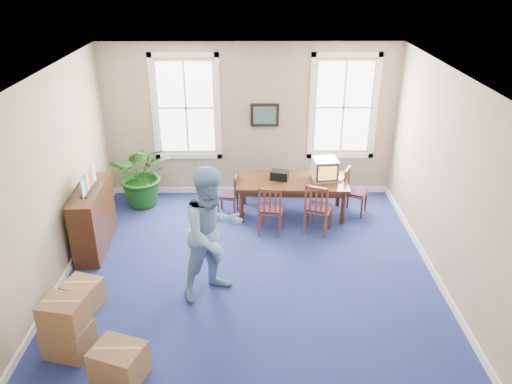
{
  "coord_description": "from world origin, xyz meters",
  "views": [
    {
      "loc": [
        0.04,
        -6.64,
        4.7
      ],
      "look_at": [
        0.1,
        0.6,
        1.25
      ],
      "focal_mm": 35.0,
      "sensor_mm": 36.0,
      "label": 1
    }
  ],
  "objects_px": {
    "credenza": "(93,218)",
    "man": "(213,233)",
    "crt_tv": "(325,169)",
    "potted_plant": "(143,174)",
    "conference_table": "(292,197)",
    "chair_near_left": "(271,209)",
    "cardboard_boxes": "(86,320)"
  },
  "relations": [
    {
      "from": "credenza",
      "to": "man",
      "type": "bearing_deg",
      "value": -33.87
    },
    {
      "from": "man",
      "to": "credenza",
      "type": "distance_m",
      "value": 2.59
    },
    {
      "from": "crt_tv",
      "to": "credenza",
      "type": "relative_size",
      "value": 0.34
    },
    {
      "from": "potted_plant",
      "to": "conference_table",
      "type": "bearing_deg",
      "value": -8.23
    },
    {
      "from": "credenza",
      "to": "crt_tv",
      "type": "bearing_deg",
      "value": 14.55
    },
    {
      "from": "chair_near_left",
      "to": "man",
      "type": "bearing_deg",
      "value": 71.43
    },
    {
      "from": "crt_tv",
      "to": "potted_plant",
      "type": "distance_m",
      "value": 3.66
    },
    {
      "from": "cardboard_boxes",
      "to": "chair_near_left",
      "type": "bearing_deg",
      "value": 50.28
    },
    {
      "from": "man",
      "to": "cardboard_boxes",
      "type": "xyz_separation_m",
      "value": [
        -1.58,
        -1.18,
        -0.6
      ]
    },
    {
      "from": "credenza",
      "to": "cardboard_boxes",
      "type": "xyz_separation_m",
      "value": [
        0.6,
        -2.51,
        -0.15
      ]
    },
    {
      "from": "conference_table",
      "to": "cardboard_boxes",
      "type": "distance_m",
      "value": 4.76
    },
    {
      "from": "crt_tv",
      "to": "cardboard_boxes",
      "type": "relative_size",
      "value": 0.33
    },
    {
      "from": "man",
      "to": "credenza",
      "type": "relative_size",
      "value": 1.41
    },
    {
      "from": "chair_near_left",
      "to": "credenza",
      "type": "distance_m",
      "value": 3.15
    },
    {
      "from": "credenza",
      "to": "potted_plant",
      "type": "relative_size",
      "value": 1.08
    },
    {
      "from": "chair_near_left",
      "to": "credenza",
      "type": "xyz_separation_m",
      "value": [
        -3.1,
        -0.51,
        0.09
      ]
    },
    {
      "from": "man",
      "to": "cardboard_boxes",
      "type": "bearing_deg",
      "value": -179.62
    },
    {
      "from": "man",
      "to": "cardboard_boxes",
      "type": "distance_m",
      "value": 2.06
    },
    {
      "from": "chair_near_left",
      "to": "potted_plant",
      "type": "xyz_separation_m",
      "value": [
        -2.56,
        1.16,
        0.2
      ]
    },
    {
      "from": "cardboard_boxes",
      "to": "crt_tv",
      "type": "bearing_deg",
      "value": 46.7
    },
    {
      "from": "chair_near_left",
      "to": "cardboard_boxes",
      "type": "xyz_separation_m",
      "value": [
        -2.51,
        -3.02,
        -0.05
      ]
    },
    {
      "from": "crt_tv",
      "to": "credenza",
      "type": "height_order",
      "value": "credenza"
    },
    {
      "from": "crt_tv",
      "to": "credenza",
      "type": "xyz_separation_m",
      "value": [
        -4.17,
        -1.28,
        -0.36
      ]
    },
    {
      "from": "man",
      "to": "potted_plant",
      "type": "relative_size",
      "value": 1.51
    },
    {
      "from": "conference_table",
      "to": "potted_plant",
      "type": "height_order",
      "value": "potted_plant"
    },
    {
      "from": "credenza",
      "to": "cardboard_boxes",
      "type": "height_order",
      "value": "credenza"
    },
    {
      "from": "credenza",
      "to": "potted_plant",
      "type": "height_order",
      "value": "potted_plant"
    },
    {
      "from": "cardboard_boxes",
      "to": "conference_table",
      "type": "bearing_deg",
      "value": 51.84
    },
    {
      "from": "credenza",
      "to": "conference_table",
      "type": "bearing_deg",
      "value": 16.68
    },
    {
      "from": "potted_plant",
      "to": "man",
      "type": "bearing_deg",
      "value": -61.34
    },
    {
      "from": "crt_tv",
      "to": "man",
      "type": "relative_size",
      "value": 0.24
    },
    {
      "from": "crt_tv",
      "to": "chair_near_left",
      "type": "distance_m",
      "value": 1.4
    }
  ]
}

